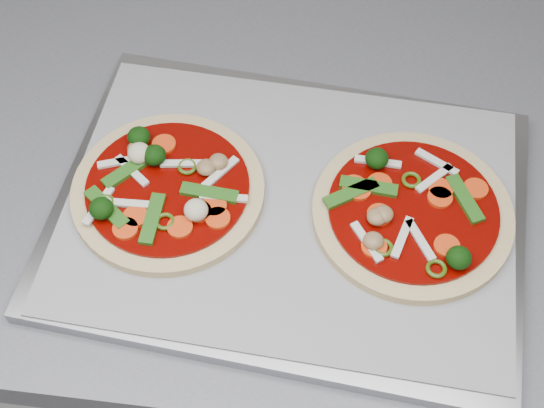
# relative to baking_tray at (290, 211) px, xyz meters

# --- Properties ---
(baking_tray) EXTENTS (0.50, 0.39, 0.02)m
(baking_tray) POSITION_rel_baking_tray_xyz_m (0.00, 0.00, 0.00)
(baking_tray) COLOR gray
(baking_tray) RESTS_ON countertop
(parchment) EXTENTS (0.47, 0.35, 0.00)m
(parchment) POSITION_rel_baking_tray_xyz_m (0.00, 0.00, 0.01)
(parchment) COLOR #96959A
(parchment) RESTS_ON baking_tray
(pizza_left) EXTENTS (0.24, 0.24, 0.03)m
(pizza_left) POSITION_rel_baking_tray_xyz_m (-0.13, -0.00, 0.02)
(pizza_left) COLOR tan
(pizza_left) RESTS_ON parchment
(pizza_right) EXTENTS (0.23, 0.23, 0.03)m
(pizza_right) POSITION_rel_baking_tray_xyz_m (0.12, 0.00, 0.02)
(pizza_right) COLOR tan
(pizza_right) RESTS_ON parchment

